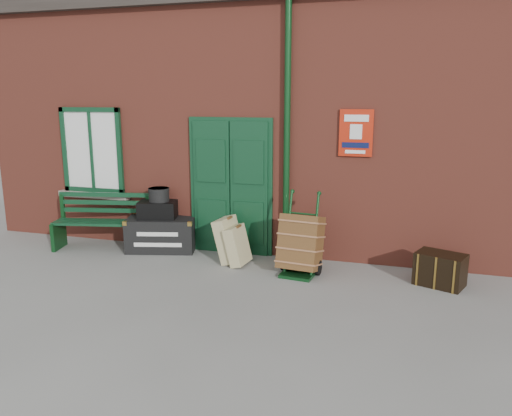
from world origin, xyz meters
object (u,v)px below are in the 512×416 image
at_px(bench, 102,220).
at_px(porter_trolley, 301,244).
at_px(houdini_trunk, 162,234).
at_px(dark_trunk, 440,269).

height_order(bench, porter_trolley, porter_trolley).
bearing_deg(bench, porter_trolley, -16.93).
height_order(bench, houdini_trunk, bench).
height_order(houdini_trunk, dark_trunk, houdini_trunk).
height_order(houdini_trunk, porter_trolley, porter_trolley).
distance_m(houdini_trunk, porter_trolley, 2.57).
xyz_separation_m(porter_trolley, dark_trunk, (1.96, 0.10, -0.24)).
relative_size(bench, porter_trolley, 1.38).
distance_m(bench, houdini_trunk, 1.06).
bearing_deg(porter_trolley, houdini_trunk, 175.28).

